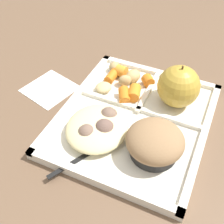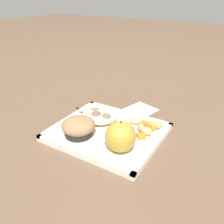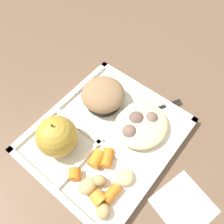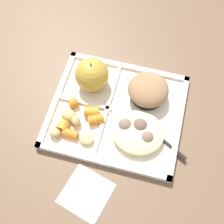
# 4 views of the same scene
# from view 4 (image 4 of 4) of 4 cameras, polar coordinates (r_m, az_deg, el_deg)

# --- Properties ---
(ground) EXTENTS (6.00, 6.00, 0.00)m
(ground) POSITION_cam_4_polar(r_m,az_deg,el_deg) (0.73, 0.87, -0.20)
(ground) COLOR brown
(lunch_tray) EXTENTS (0.32, 0.28, 0.02)m
(lunch_tray) POSITION_cam_4_polar(r_m,az_deg,el_deg) (0.72, 0.79, 0.06)
(lunch_tray) COLOR silver
(lunch_tray) RESTS_ON ground
(green_apple) EXTENTS (0.08, 0.08, 0.09)m
(green_apple) POSITION_cam_4_polar(r_m,az_deg,el_deg) (0.72, -3.95, 7.26)
(green_apple) COLOR #B79333
(green_apple) RESTS_ON lunch_tray
(bran_muffin) EXTENTS (0.10, 0.10, 0.06)m
(bran_muffin) POSITION_cam_4_polar(r_m,az_deg,el_deg) (0.72, 7.08, 4.20)
(bran_muffin) COLOR black
(bran_muffin) RESTS_ON lunch_tray
(carrot_slice_center) EXTENTS (0.04, 0.02, 0.02)m
(carrot_slice_center) POSITION_cam_4_polar(r_m,az_deg,el_deg) (0.69, -8.22, -4.21)
(carrot_slice_center) COLOR orange
(carrot_slice_center) RESTS_ON lunch_tray
(carrot_slice_large) EXTENTS (0.03, 0.03, 0.03)m
(carrot_slice_large) POSITION_cam_4_polar(r_m,az_deg,el_deg) (0.69, -9.62, -2.65)
(carrot_slice_large) COLOR orange
(carrot_slice_large) RESTS_ON lunch_tray
(carrot_slice_small) EXTENTS (0.04, 0.03, 0.03)m
(carrot_slice_small) POSITION_cam_4_polar(r_m,az_deg,el_deg) (0.70, -4.03, 0.07)
(carrot_slice_small) COLOR orange
(carrot_slice_small) RESTS_ON lunch_tray
(carrot_slice_tilted) EXTENTS (0.04, 0.04, 0.02)m
(carrot_slice_tilted) POSITION_cam_4_polar(r_m,az_deg,el_deg) (0.70, -3.17, -1.41)
(carrot_slice_tilted) COLOR orange
(carrot_slice_tilted) RESTS_ON lunch_tray
(carrot_slice_near_corner) EXTENTS (0.03, 0.03, 0.02)m
(carrot_slice_near_corner) POSITION_cam_4_polar(r_m,az_deg,el_deg) (0.72, -7.56, 1.82)
(carrot_slice_near_corner) COLOR orange
(carrot_slice_near_corner) RESTS_ON lunch_tray
(potato_chunk_golden) EXTENTS (0.04, 0.04, 0.02)m
(potato_chunk_golden) POSITION_cam_4_polar(r_m,az_deg,el_deg) (0.69, -11.05, -4.07)
(potato_chunk_golden) COLOR tan
(potato_chunk_golden) RESTS_ON lunch_tray
(potato_chunk_browned) EXTENTS (0.05, 0.05, 0.02)m
(potato_chunk_browned) POSITION_cam_4_polar(r_m,az_deg,el_deg) (0.68, -5.03, -5.16)
(potato_chunk_browned) COLOR tan
(potato_chunk_browned) RESTS_ON lunch_tray
(potato_chunk_small) EXTENTS (0.03, 0.04, 0.02)m
(potato_chunk_small) POSITION_cam_4_polar(r_m,az_deg,el_deg) (0.70, -7.11, -1.75)
(potato_chunk_small) COLOR tan
(potato_chunk_small) RESTS_ON lunch_tray
(potato_chunk_corner) EXTENTS (0.04, 0.04, 0.03)m
(potato_chunk_corner) POSITION_cam_4_polar(r_m,az_deg,el_deg) (0.70, -8.54, -0.58)
(potato_chunk_corner) COLOR tan
(potato_chunk_corner) RESTS_ON lunch_tray
(egg_noodle_pile) EXTENTS (0.12, 0.11, 0.03)m
(egg_noodle_pile) POSITION_cam_4_polar(r_m,az_deg,el_deg) (0.68, 5.13, -4.03)
(egg_noodle_pile) COLOR beige
(egg_noodle_pile) RESTS_ON lunch_tray
(meatball_front) EXTENTS (0.04, 0.04, 0.04)m
(meatball_front) POSITION_cam_4_polar(r_m,az_deg,el_deg) (0.68, 5.48, -2.80)
(meatball_front) COLOR brown
(meatball_front) RESTS_ON lunch_tray
(meatball_back) EXTENTS (0.03, 0.03, 0.03)m
(meatball_back) POSITION_cam_4_polar(r_m,az_deg,el_deg) (0.68, 4.83, -4.51)
(meatball_back) COLOR brown
(meatball_back) RESTS_ON lunch_tray
(meatball_side) EXTENTS (0.04, 0.04, 0.04)m
(meatball_side) POSITION_cam_4_polar(r_m,az_deg,el_deg) (0.68, 2.60, -2.72)
(meatball_side) COLOR #755B4C
(meatball_side) RESTS_ON lunch_tray
(meatball_center) EXTENTS (0.03, 0.03, 0.03)m
(meatball_center) POSITION_cam_4_polar(r_m,az_deg,el_deg) (0.67, 6.83, -5.12)
(meatball_center) COLOR #755B4C
(meatball_center) RESTS_ON lunch_tray
(plastic_fork) EXTENTS (0.14, 0.08, 0.00)m
(plastic_fork) POSITION_cam_4_polar(r_m,az_deg,el_deg) (0.70, 8.84, -4.62)
(plastic_fork) COLOR black
(plastic_fork) RESTS_ON lunch_tray
(paper_napkin) EXTENTS (0.12, 0.12, 0.00)m
(paper_napkin) POSITION_cam_4_polar(r_m,az_deg,el_deg) (0.67, -5.10, -15.55)
(paper_napkin) COLOR white
(paper_napkin) RESTS_ON ground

